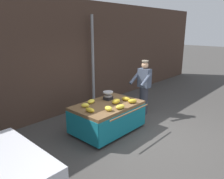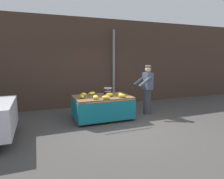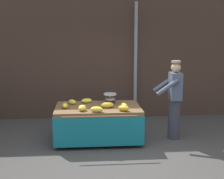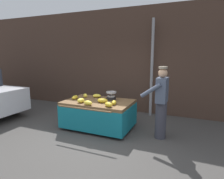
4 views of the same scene
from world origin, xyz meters
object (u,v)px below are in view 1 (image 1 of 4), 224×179
object	(u,v)px
banana_cart	(107,111)
banana_bunch_4	(91,101)
banana_bunch_6	(90,110)
street_pole	(93,63)
banana_bunch_2	(109,108)
banana_bunch_3	(132,101)
banana_bunch_5	(120,107)
weighing_scale	(108,96)
banana_bunch_1	(85,105)
banana_bunch_7	(116,101)
vendor_person	(144,87)
banana_bunch_0	(126,99)

from	to	relation	value
banana_cart	banana_bunch_4	bearing A→B (deg)	123.48
banana_bunch_6	street_pole	bearing A→B (deg)	45.07
banana_bunch_2	banana_bunch_3	size ratio (longest dim) A/B	0.91
banana_bunch_5	banana_bunch_4	bearing A→B (deg)	103.25
banana_bunch_2	street_pole	bearing A→B (deg)	55.44
weighing_scale	banana_bunch_1	size ratio (longest dim) A/B	1.40
banana_cart	banana_bunch_6	bearing A→B (deg)	-172.97
weighing_scale	banana_bunch_4	xyz separation A→B (m)	(-0.52, 0.13, -0.07)
weighing_scale	banana_bunch_1	xyz separation A→B (m)	(-0.83, 0.01, -0.06)
street_pole	banana_bunch_6	bearing A→B (deg)	-134.93
weighing_scale	banana_bunch_7	size ratio (longest dim) A/B	1.00
banana_bunch_5	banana_bunch_7	bearing A→B (deg)	55.88
banana_bunch_1	banana_bunch_4	world-z (taller)	banana_bunch_1
banana_bunch_6	vendor_person	bearing A→B (deg)	1.98
banana_bunch_2	banana_bunch_3	distance (m)	0.83
banana_bunch_4	banana_bunch_6	xyz separation A→B (m)	(-0.45, -0.45, 0.00)
banana_bunch_0	banana_bunch_7	bearing A→B (deg)	171.13
banana_bunch_0	banana_bunch_4	xyz separation A→B (m)	(-0.78, 0.55, -0.00)
banana_bunch_4	banana_cart	bearing A→B (deg)	-56.52
banana_bunch_3	banana_bunch_4	bearing A→B (deg)	132.80
banana_bunch_3	banana_bunch_4	size ratio (longest dim) A/B	0.99
banana_bunch_4	banana_bunch_7	world-z (taller)	banana_bunch_7
banana_bunch_4	banana_bunch_7	xyz separation A→B (m)	(0.43, -0.50, 0.01)
banana_bunch_3	banana_bunch_4	distance (m)	1.09
street_pole	banana_bunch_7	bearing A→B (deg)	-115.77
banana_bunch_0	banana_cart	bearing A→B (deg)	160.83
banana_bunch_3	banana_bunch_6	size ratio (longest dim) A/B	0.92
banana_bunch_3	banana_bunch_5	bearing A→B (deg)	-175.47
banana_bunch_3	banana_bunch_6	distance (m)	1.24
banana_bunch_5	banana_bunch_6	distance (m)	0.76
weighing_scale	banana_bunch_0	size ratio (longest dim) A/B	1.13
banana_bunch_2	banana_bunch_5	size ratio (longest dim) A/B	0.85
street_pole	weighing_scale	xyz separation A→B (m)	(-0.78, -1.43, -0.67)
weighing_scale	banana_bunch_1	distance (m)	0.83
banana_bunch_1	banana_bunch_6	size ratio (longest dim) A/B	0.78
weighing_scale	street_pole	bearing A→B (deg)	61.30
banana_bunch_7	banana_bunch_5	bearing A→B (deg)	-124.12
banana_cart	weighing_scale	distance (m)	0.48
banana_cart	weighing_scale	bearing A→B (deg)	40.57
banana_bunch_0	banana_bunch_7	xyz separation A→B (m)	(-0.35, 0.05, 0.01)
banana_bunch_1	banana_bunch_7	xyz separation A→B (m)	(0.74, -0.37, 0.01)
banana_bunch_7	vendor_person	size ratio (longest dim) A/B	0.16
banana_bunch_3	banana_bunch_6	world-z (taller)	banana_bunch_3
banana_bunch_0	banana_bunch_2	distance (m)	0.88
street_pole	banana_bunch_6	distance (m)	2.58
banana_cart	banana_bunch_5	xyz separation A→B (m)	(-0.04, -0.48, 0.25)
banana_bunch_6	banana_bunch_7	world-z (taller)	banana_bunch_7
banana_bunch_2	banana_bunch_3	xyz separation A→B (m)	(0.83, -0.09, -0.00)
banana_cart	banana_bunch_5	bearing A→B (deg)	-95.09
banana_bunch_1	banana_bunch_2	bearing A→B (deg)	-69.22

